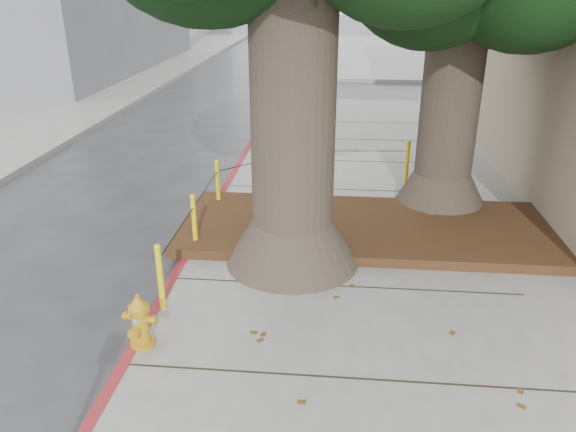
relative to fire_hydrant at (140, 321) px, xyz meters
name	(u,v)px	position (x,y,z in m)	size (l,w,h in m)	color
ground	(298,386)	(1.90, -0.38, -0.49)	(140.00, 140.00, 0.00)	#28282B
sidewalk_far	(438,54)	(7.90, 29.62, -0.41)	(16.00, 20.00, 0.15)	slate
curb_red	(182,267)	(-0.10, 2.12, -0.41)	(0.14, 26.00, 0.16)	maroon
planter_bed	(368,228)	(2.80, 3.52, -0.26)	(6.40, 2.60, 0.16)	black
bollard_ring	(269,191)	(1.03, 4.00, 0.18)	(3.79, 5.39, 0.95)	yellow
fire_hydrant	(140,321)	(0.00, 0.00, 0.00)	(0.37, 0.34, 0.69)	#CC9114
car_silver	(509,82)	(8.53, 16.66, 0.13)	(1.46, 3.63, 1.24)	#ACACB1
car_dark	(44,68)	(-10.55, 18.24, 0.15)	(1.78, 4.37, 1.27)	black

